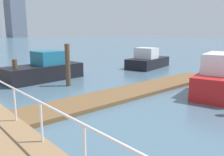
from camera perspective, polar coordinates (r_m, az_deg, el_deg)
ground_plane at (r=19.39m, az=-24.66°, el=0.86°), size 300.00×300.00×0.00m
floating_dock at (r=12.37m, az=6.04°, el=-3.13°), size 13.89×2.00×0.18m
boardwalk_railing at (r=6.87m, az=-20.65°, el=-5.44°), size 0.06×24.83×1.08m
dock_piling_0 at (r=13.80m, az=-10.97°, el=3.15°), size 0.29×0.29×2.51m
dock_piling_2 at (r=14.94m, az=-22.91°, el=1.29°), size 0.28×0.28×1.59m
moored_boat_0 at (r=21.19m, az=8.86°, el=4.30°), size 5.04×3.14×1.82m
moored_boat_1 at (r=16.08m, az=-16.54°, el=1.98°), size 5.41×2.61×1.93m
moored_boat_3 at (r=13.49m, az=25.71°, el=0.18°), size 6.18×3.26×2.13m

